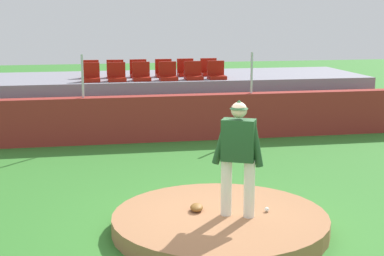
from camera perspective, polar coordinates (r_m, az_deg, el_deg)
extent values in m
plane|color=#327629|center=(9.08, 2.75, -9.98)|extent=(60.00, 60.00, 0.00)
cylinder|color=#A36C47|center=(9.03, 2.75, -9.21)|extent=(3.30, 3.30, 0.26)
cylinder|color=silver|center=(8.84, 3.37, -5.83)|extent=(0.17, 0.17, 0.86)
cylinder|color=silver|center=(8.78, 5.61, -5.99)|extent=(0.17, 0.17, 0.86)
cube|color=#1E4723|center=(8.62, 4.57, -1.19)|extent=(0.55, 0.44, 0.62)
cylinder|color=#1E4723|center=(8.68, 2.89, -1.33)|extent=(0.31, 0.22, 0.70)
cylinder|color=#1E4723|center=(8.59, 6.25, -1.52)|extent=(0.26, 0.20, 0.71)
sphere|color=beige|center=(8.54, 4.61, 1.76)|extent=(0.24, 0.24, 0.24)
cone|color=#1E4723|center=(8.52, 4.62, 2.31)|extent=(0.37, 0.37, 0.13)
sphere|color=white|center=(9.15, 7.32, -7.90)|extent=(0.07, 0.07, 0.07)
ellipsoid|color=brown|center=(9.12, 0.45, -7.77)|extent=(0.26, 0.34, 0.11)
cube|color=maroon|center=(15.09, -3.02, 0.97)|extent=(13.97, 0.40, 1.19)
cylinder|color=silver|center=(14.80, -10.65, 5.01)|extent=(0.06, 0.06, 1.08)
cylinder|color=silver|center=(15.44, 5.85, 5.40)|extent=(0.06, 0.06, 1.08)
cube|color=gray|center=(17.41, -4.11, 2.76)|extent=(12.62, 3.42, 1.44)
cube|color=maroon|center=(15.97, -9.83, 4.65)|extent=(0.48, 0.44, 0.10)
cube|color=maroon|center=(16.12, -9.88, 5.61)|extent=(0.48, 0.08, 0.40)
cube|color=maroon|center=(15.97, -7.33, 4.73)|extent=(0.48, 0.44, 0.10)
cube|color=maroon|center=(16.13, -7.39, 5.68)|extent=(0.48, 0.08, 0.40)
cube|color=maroon|center=(16.04, -4.93, 4.81)|extent=(0.48, 0.44, 0.10)
cube|color=maroon|center=(16.19, -5.02, 5.75)|extent=(0.48, 0.08, 0.40)
cube|color=maroon|center=(16.09, -2.31, 4.86)|extent=(0.48, 0.44, 0.10)
cube|color=maroon|center=(16.24, -2.41, 5.80)|extent=(0.48, 0.08, 0.40)
cube|color=maroon|center=(16.24, 0.18, 4.93)|extent=(0.48, 0.44, 0.10)
cube|color=maroon|center=(16.39, 0.06, 5.86)|extent=(0.48, 0.08, 0.40)
cube|color=maroon|center=(16.37, 2.45, 4.97)|extent=(0.48, 0.44, 0.10)
cube|color=maroon|center=(16.52, 2.32, 5.90)|extent=(0.48, 0.08, 0.40)
cube|color=maroon|center=(16.84, -9.87, 4.99)|extent=(0.48, 0.44, 0.10)
cube|color=maroon|center=(17.00, -9.91, 5.89)|extent=(0.48, 0.08, 0.40)
cube|color=maroon|center=(16.84, -7.46, 5.06)|extent=(0.48, 0.44, 0.10)
cube|color=maroon|center=(16.99, -7.52, 5.96)|extent=(0.48, 0.08, 0.40)
cube|color=maroon|center=(16.91, -5.22, 5.13)|extent=(0.48, 0.44, 0.10)
cube|color=maroon|center=(17.06, -5.29, 6.03)|extent=(0.48, 0.08, 0.40)
cube|color=maroon|center=(16.98, -2.72, 5.19)|extent=(0.48, 0.44, 0.10)
cube|color=maroon|center=(17.13, -2.82, 6.08)|extent=(0.48, 0.08, 0.40)
cube|color=maroon|center=(17.12, -0.57, 5.25)|extent=(0.48, 0.44, 0.10)
cube|color=maroon|center=(17.27, -0.68, 6.14)|extent=(0.48, 0.08, 0.40)
cube|color=maroon|center=(17.27, 1.74, 5.30)|extent=(0.48, 0.44, 0.10)
cube|color=maroon|center=(17.42, 1.61, 6.18)|extent=(0.48, 0.08, 0.40)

